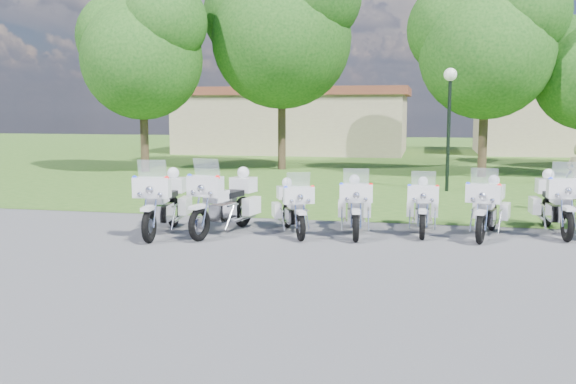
% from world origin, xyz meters
% --- Properties ---
extents(ground, '(100.00, 100.00, 0.00)m').
position_xyz_m(ground, '(0.00, 0.00, 0.00)').
color(ground, '#595A5F').
rests_on(ground, ground).
extents(grass_lawn, '(100.00, 48.00, 0.01)m').
position_xyz_m(grass_lawn, '(0.00, 27.00, 0.00)').
color(grass_lawn, '#345F1E').
rests_on(grass_lawn, ground).
extents(motorcycle_0, '(1.02, 2.60, 1.75)m').
position_xyz_m(motorcycle_0, '(-3.40, 0.64, 0.73)').
color(motorcycle_0, black).
rests_on(motorcycle_0, ground).
extents(motorcycle_1, '(1.24, 2.58, 1.76)m').
position_xyz_m(motorcycle_1, '(-2.05, 1.02, 0.74)').
color(motorcycle_1, black).
rests_on(motorcycle_1, ground).
extents(motorcycle_2, '(1.25, 2.05, 1.46)m').
position_xyz_m(motorcycle_2, '(-0.54, 1.26, 0.61)').
color(motorcycle_2, black).
rests_on(motorcycle_2, ground).
extents(motorcycle_3, '(0.95, 2.31, 1.55)m').
position_xyz_m(motorcycle_3, '(0.85, 1.53, 0.65)').
color(motorcycle_3, black).
rests_on(motorcycle_3, ground).
extents(motorcycle_4, '(0.73, 2.20, 1.47)m').
position_xyz_m(motorcycle_4, '(2.35, 2.03, 0.62)').
color(motorcycle_4, black).
rests_on(motorcycle_4, ground).
extents(motorcycle_5, '(1.11, 2.32, 1.58)m').
position_xyz_m(motorcycle_5, '(3.78, 1.88, 0.66)').
color(motorcycle_5, black).
rests_on(motorcycle_5, ground).
extents(motorcycle_6, '(0.91, 2.52, 1.69)m').
position_xyz_m(motorcycle_6, '(5.31, 2.61, 0.71)').
color(motorcycle_6, black).
rests_on(motorcycle_6, ground).
extents(lamp_post, '(0.44, 0.44, 4.17)m').
position_xyz_m(lamp_post, '(3.11, 9.62, 3.15)').
color(lamp_post, black).
rests_on(lamp_post, ground).
extents(tree_0, '(6.20, 5.29, 8.26)m').
position_xyz_m(tree_0, '(-9.93, 13.74, 5.47)').
color(tree_0, '#38281C').
rests_on(tree_0, ground).
extents(tree_1, '(7.45, 6.36, 9.93)m').
position_xyz_m(tree_1, '(-4.23, 16.21, 6.58)').
color(tree_1, '#38281C').
rests_on(tree_1, ground).
extents(tree_2, '(6.32, 5.39, 8.43)m').
position_xyz_m(tree_2, '(4.59, 14.67, 5.58)').
color(tree_2, '#38281C').
rests_on(tree_2, ground).
extents(building_west, '(14.56, 8.32, 4.10)m').
position_xyz_m(building_west, '(-6.00, 28.00, 2.07)').
color(building_west, tan).
rests_on(building_west, ground).
extents(building_east, '(11.44, 7.28, 4.10)m').
position_xyz_m(building_east, '(11.00, 30.00, 2.07)').
color(building_east, tan).
rests_on(building_east, ground).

